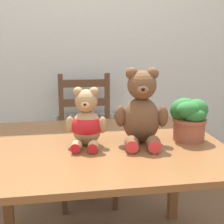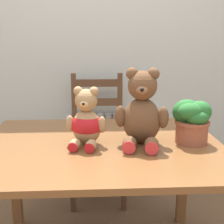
{
  "view_description": "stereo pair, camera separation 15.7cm",
  "coord_description": "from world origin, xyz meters",
  "views": [
    {
      "loc": [
        -0.18,
        -1.01,
        1.29
      ],
      "look_at": [
        0.06,
        0.49,
        0.92
      ],
      "focal_mm": 50.0,
      "sensor_mm": 36.0,
      "label": 1
    },
    {
      "loc": [
        -0.03,
        -1.03,
        1.29
      ],
      "look_at": [
        0.06,
        0.49,
        0.92
      ],
      "focal_mm": 50.0,
      "sensor_mm": 36.0,
      "label": 2
    }
  ],
  "objects": [
    {
      "name": "teddy_bear_left",
      "position": [
        -0.07,
        0.49,
        0.87
      ],
      "size": [
        0.21,
        0.23,
        0.3
      ],
      "rotation": [
        0.0,
        0.0,
        2.96
      ],
      "color": "tan",
      "rests_on": "dining_table"
    },
    {
      "name": "wooden_chair_behind",
      "position": [
        -0.01,
        1.37,
        0.48
      ],
      "size": [
        0.42,
        0.44,
        1.0
      ],
      "rotation": [
        0.0,
        0.0,
        3.14
      ],
      "color": "brown",
      "rests_on": "ground_plane"
    },
    {
      "name": "teddy_bear_right",
      "position": [
        0.21,
        0.48,
        0.92
      ],
      "size": [
        0.28,
        0.29,
        0.39
      ],
      "rotation": [
        0.0,
        0.0,
        2.97
      ],
      "color": "brown",
      "rests_on": "dining_table"
    },
    {
      "name": "wall_back",
      "position": [
        0.0,
        1.68,
        1.3
      ],
      "size": [
        8.0,
        0.04,
        2.6
      ],
      "primitive_type": "cube",
      "color": "silver",
      "rests_on": "ground_plane"
    },
    {
      "name": "dining_table",
      "position": [
        0.0,
        0.49,
        0.66
      ],
      "size": [
        1.24,
        0.99,
        0.75
      ],
      "color": "brown",
      "rests_on": "ground_plane"
    },
    {
      "name": "potted_plant",
      "position": [
        0.47,
        0.49,
        0.88
      ],
      "size": [
        0.19,
        0.2,
        0.22
      ],
      "color": "#9E5138",
      "rests_on": "dining_table"
    },
    {
      "name": "radiator",
      "position": [
        0.15,
        1.61,
        0.28
      ],
      "size": [
        0.88,
        0.1,
        0.63
      ],
      "color": "beige",
      "rests_on": "ground_plane"
    }
  ]
}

